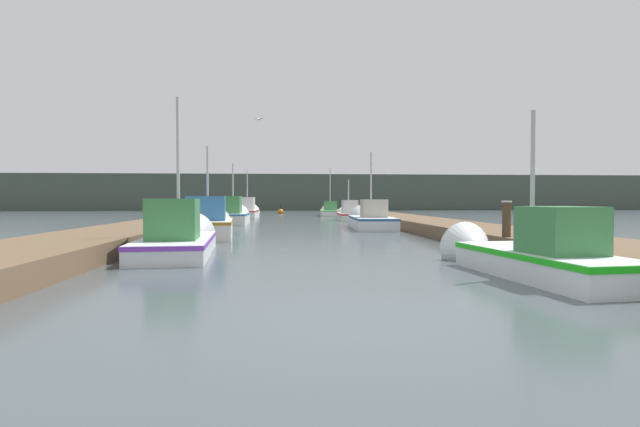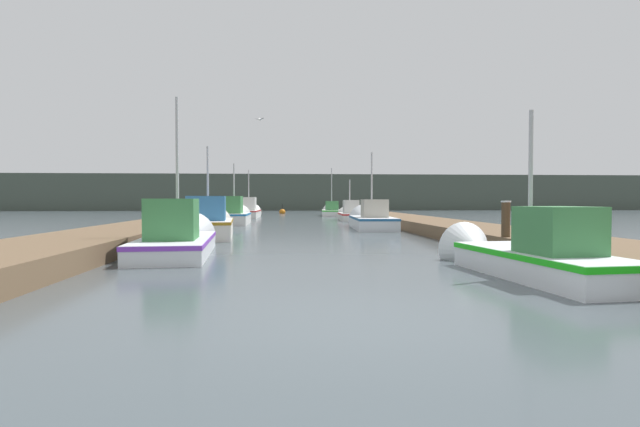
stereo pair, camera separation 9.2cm
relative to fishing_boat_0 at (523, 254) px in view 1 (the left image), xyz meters
name	(u,v)px [view 1 (the left image)]	position (x,y,z in m)	size (l,w,h in m)	color
ground_plane	(359,324)	(-3.72, -3.54, -0.38)	(200.00, 200.00, 0.00)	#424C51
dock_left	(157,227)	(-9.79, 12.46, -0.14)	(2.84, 40.00, 0.47)	brown
dock_right	(437,226)	(2.34, 12.46, -0.14)	(2.84, 40.00, 0.47)	brown
distant_shore_ridge	(286,193)	(-3.72, 62.68, 1.96)	(120.00, 16.00, 4.68)	#424C42
fishing_boat_0	(523,254)	(0.00, 0.00, 0.00)	(1.79, 5.16, 3.44)	silver
fishing_boat_1	(180,238)	(-7.27, 4.42, 0.00)	(2.06, 5.84, 4.63)	silver
fishing_boat_2	(208,224)	(-7.33, 10.09, 0.10)	(2.14, 5.15, 3.91)	silver
fishing_boat_3	(370,220)	(-0.17, 15.26, 0.03)	(2.05, 6.05, 4.26)	silver
fishing_boat_4	(234,215)	(-7.30, 20.13, 0.11)	(1.74, 4.96, 3.97)	silver
fishing_boat_5	(348,214)	(0.09, 25.01, 0.01)	(1.56, 5.20, 3.18)	silver
fishing_boat_6	(248,211)	(-7.15, 30.74, 0.10)	(1.77, 6.42, 4.19)	silver
fishing_boat_7	(330,211)	(-0.20, 34.58, 0.00)	(2.06, 5.85, 4.69)	silver
mooring_piling_0	(240,209)	(-8.23, 36.52, 0.17)	(0.25, 0.25, 1.09)	#473523
mooring_piling_1	(506,228)	(1.06, 2.96, 0.32)	(0.24, 0.24, 1.39)	#473523
channel_buoy	(281,212)	(-4.52, 40.75, -0.21)	(0.61, 0.61, 1.11)	#BF6513
seagull_lead	(259,119)	(-5.75, 18.52, 5.44)	(0.53, 0.39, 0.12)	white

